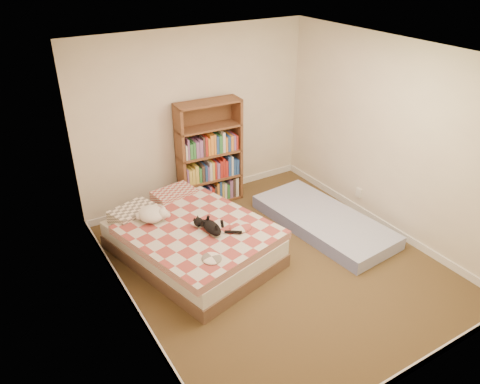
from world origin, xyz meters
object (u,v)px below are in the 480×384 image
floor_mattress (323,221)px  black_cat (211,226)px  white_dog (153,214)px  bed (191,239)px  bookshelf (209,166)px

floor_mattress → black_cat: black_cat is taller
floor_mattress → white_dog: 2.32m
bed → bookshelf: bearing=38.3°
floor_mattress → black_cat: size_ratio=3.32×
bed → bookshelf: (0.86, 1.12, 0.33)m
bed → floor_mattress: bed is taller
floor_mattress → white_dog: size_ratio=5.33×
bookshelf → black_cat: size_ratio=2.57×
bed → black_cat: size_ratio=3.73×
bed → white_dog: bearing=126.2°
bed → floor_mattress: bearing=-24.8°
bookshelf → floor_mattress: bookshelf is taller
bookshelf → floor_mattress: 1.82m
bookshelf → white_dog: size_ratio=4.12×
bed → black_cat: 0.43m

